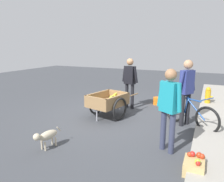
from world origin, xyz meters
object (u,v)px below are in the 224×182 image
at_px(bicycle, 190,114).
at_px(cyclist_person, 187,87).
at_px(plastic_bucket, 157,101).
at_px(apple_crate, 194,165).
at_px(vendor_person, 130,79).
at_px(fruit_cart, 108,102).
at_px(dog, 47,136).
at_px(fire_hydrant, 208,97).
at_px(bystander_person, 169,103).

distance_m(bicycle, cyclist_person, 0.70).
bearing_deg(plastic_bucket, apple_crate, 21.42).
bearing_deg(vendor_person, fruit_cart, -13.22).
bearing_deg(apple_crate, vendor_person, -143.55).
distance_m(fruit_cart, dog, 2.29).
xyz_separation_m(bicycle, plastic_bucket, (-1.73, -1.23, -0.22)).
bearing_deg(vendor_person, plastic_bucket, 135.95).
bearing_deg(cyclist_person, apple_crate, 10.40).
bearing_deg(cyclist_person, fire_hydrant, 166.55).
height_order(cyclist_person, plastic_bucket, cyclist_person).
bearing_deg(fruit_cart, apple_crate, 52.53).
bearing_deg(plastic_bucket, fire_hydrant, 108.27).
bearing_deg(fruit_cart, plastic_bucket, 151.87).
height_order(vendor_person, dog, vendor_person).
height_order(fruit_cart, plastic_bucket, fruit_cart).
bearing_deg(vendor_person, cyclist_person, 64.84).
height_order(bicycle, apple_crate, bicycle).
xyz_separation_m(dog, fire_hydrant, (-4.70, 2.90, 0.06)).
relative_size(fruit_cart, bicycle, 1.24).
height_order(fire_hydrant, apple_crate, fire_hydrant).
distance_m(cyclist_person, plastic_bucket, 2.17).
bearing_deg(bystander_person, plastic_bucket, -163.78).
xyz_separation_m(vendor_person, plastic_bucket, (-0.77, 0.75, -0.86)).
distance_m(vendor_person, plastic_bucket, 1.38).
distance_m(cyclist_person, fire_hydrant, 2.35).
xyz_separation_m(vendor_person, bystander_person, (2.49, 1.70, -0.01)).
height_order(fire_hydrant, plastic_bucket, fire_hydrant).
distance_m(fruit_cart, bicycle, 2.25).
relative_size(cyclist_person, dog, 2.56).
height_order(bicycle, bystander_person, bystander_person).
bearing_deg(bystander_person, cyclist_person, 174.70).
distance_m(fruit_cart, bystander_person, 2.45).
distance_m(bicycle, fire_hydrant, 2.29).
distance_m(dog, fire_hydrant, 5.52).
bearing_deg(apple_crate, cyclist_person, -169.60).
distance_m(fire_hydrant, apple_crate, 4.36).
relative_size(fire_hydrant, apple_crate, 1.52).
xyz_separation_m(fruit_cart, apple_crate, (1.92, 2.51, -0.31)).
relative_size(vendor_person, bystander_person, 1.00).
distance_m(apple_crate, bystander_person, 1.16).
xyz_separation_m(bicycle, apple_crate, (2.09, 0.27, -0.22)).
xyz_separation_m(fruit_cart, dog, (2.27, -0.27, -0.17)).
relative_size(fruit_cart, apple_crate, 4.05).
distance_m(bicycle, bystander_person, 1.68).
xyz_separation_m(dog, apple_crate, (-0.35, 2.78, -0.14)).
bearing_deg(fire_hydrant, fruit_cart, -47.31).
bearing_deg(fruit_cart, dog, -6.75).
relative_size(vendor_person, plastic_bucket, 6.17).
height_order(plastic_bucket, apple_crate, apple_crate).
height_order(cyclist_person, bystander_person, cyclist_person).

